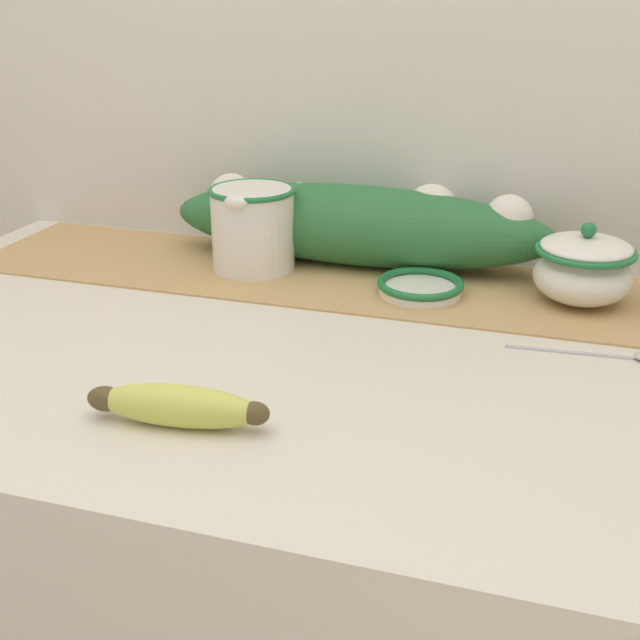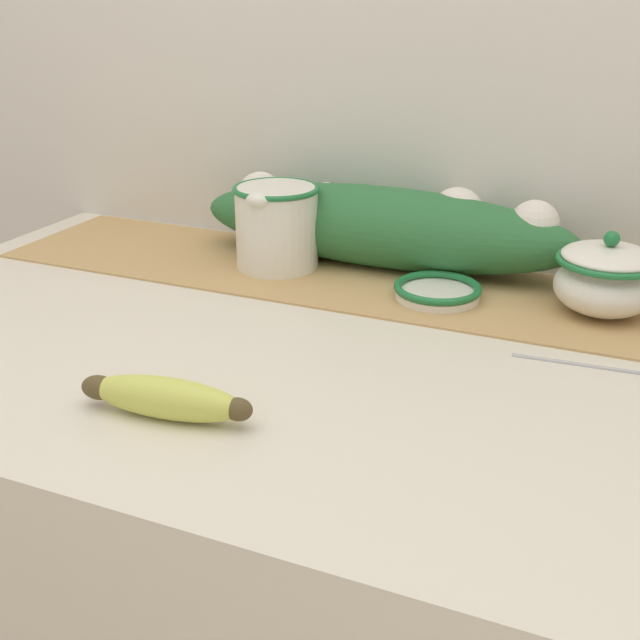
% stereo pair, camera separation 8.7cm
% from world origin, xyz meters
% --- Properties ---
extents(countertop, '(1.20, 0.72, 0.92)m').
position_xyz_m(countertop, '(0.00, 0.00, 0.46)').
color(countertop, beige).
rests_on(countertop, ground_plane).
extents(back_wall, '(2.00, 0.04, 2.40)m').
position_xyz_m(back_wall, '(0.00, 0.38, 1.20)').
color(back_wall, silver).
rests_on(back_wall, ground_plane).
extents(table_runner, '(1.11, 0.25, 0.00)m').
position_xyz_m(table_runner, '(0.00, 0.22, 0.92)').
color(table_runner, tan).
rests_on(table_runner, countertop).
extents(cream_pitcher, '(0.12, 0.15, 0.12)m').
position_xyz_m(cream_pitcher, '(-0.14, 0.22, 0.99)').
color(cream_pitcher, white).
rests_on(cream_pitcher, countertop).
extents(sugar_bowl, '(0.13, 0.13, 0.11)m').
position_xyz_m(sugar_bowl, '(0.32, 0.22, 0.97)').
color(sugar_bowl, white).
rests_on(sugar_bowl, countertop).
extents(small_dish, '(0.12, 0.12, 0.02)m').
position_xyz_m(small_dish, '(0.11, 0.19, 0.93)').
color(small_dish, white).
rests_on(small_dish, countertop).
extents(banana, '(0.18, 0.06, 0.04)m').
position_xyz_m(banana, '(-0.04, -0.21, 0.94)').
color(banana, '#CCD156').
rests_on(banana, countertop).
extents(poinsettia_garland, '(0.57, 0.13, 0.12)m').
position_xyz_m(poinsettia_garland, '(0.00, 0.29, 0.99)').
color(poinsettia_garland, '#2D6B38').
rests_on(poinsettia_garland, countertop).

